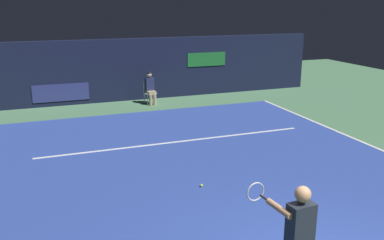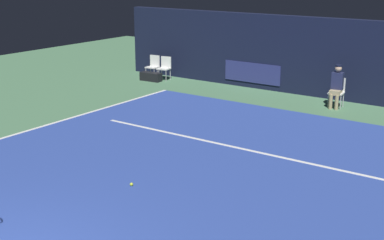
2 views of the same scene
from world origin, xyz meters
name	(u,v)px [view 1 (image 1 of 2)]	position (x,y,z in m)	size (l,w,h in m)	color
ground_plane	(203,167)	(0.00, 4.96, 0.00)	(32.79, 32.79, 0.00)	#4C7A56
court_surface	(203,167)	(0.00, 4.96, 0.01)	(10.49, 11.93, 0.01)	#2D479E
line_sideline_left	(366,143)	(5.20, 4.96, 0.01)	(0.10, 11.93, 0.01)	white
line_service	(177,142)	(0.00, 7.05, 0.01)	(8.19, 0.10, 0.01)	white
back_wall	(131,70)	(0.00, 13.19, 1.30)	(16.83, 0.33, 2.60)	#141933
tennis_player	(298,236)	(-0.61, -0.05, 0.99)	(0.68, 0.93, 1.73)	tan
line_judge_on_chair	(150,88)	(0.51, 12.11, 0.69)	(0.49, 0.56, 1.32)	white
tennis_ball	(201,185)	(-0.49, 3.84, 0.05)	(0.07, 0.07, 0.07)	#CCE033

